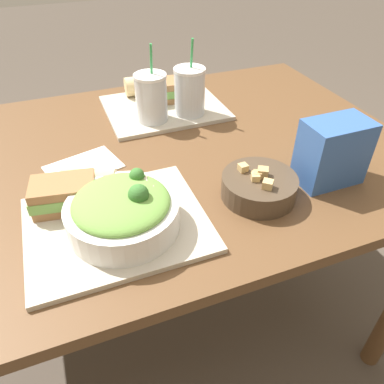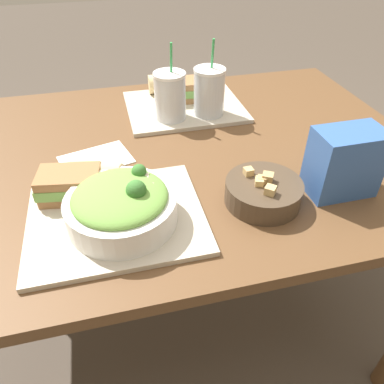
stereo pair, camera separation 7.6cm
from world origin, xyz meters
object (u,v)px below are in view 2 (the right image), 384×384
(soup_bowl, at_px, (263,191))
(salad_bowl, at_px, (122,205))
(napkin_folded, at_px, (96,160))
(drink_cup_red, at_px, (209,93))
(baguette_far, at_px, (164,84))
(drink_cup_dark, at_px, (170,97))
(sandwich_far, at_px, (191,89))
(baguette_near, at_px, (97,175))
(sandwich_near, at_px, (70,185))
(chip_bag, at_px, (344,162))

(soup_bowl, bearing_deg, salad_bowl, -179.66)
(soup_bowl, bearing_deg, napkin_folded, 143.94)
(salad_bowl, height_order, drink_cup_red, drink_cup_red)
(soup_bowl, bearing_deg, baguette_far, 99.91)
(drink_cup_dark, xyz_separation_m, napkin_folded, (-0.23, -0.17, -0.08))
(napkin_folded, bearing_deg, sandwich_far, 41.39)
(baguette_near, distance_m, sandwich_far, 0.52)
(salad_bowl, relative_size, sandwich_near, 1.51)
(soup_bowl, height_order, baguette_near, baguette_near)
(sandwich_near, bearing_deg, baguette_far, 68.66)
(salad_bowl, distance_m, drink_cup_red, 0.52)
(baguette_near, height_order, chip_bag, chip_bag)
(sandwich_near, bearing_deg, baguette_near, 31.79)
(baguette_near, height_order, drink_cup_red, drink_cup_red)
(soup_bowl, distance_m, napkin_folded, 0.44)
(drink_cup_red, bearing_deg, soup_bowl, -89.49)
(salad_bowl, bearing_deg, napkin_folded, 100.30)
(chip_bag, bearing_deg, soup_bowl, 178.84)
(soup_bowl, relative_size, sandwich_near, 1.14)
(salad_bowl, distance_m, napkin_folded, 0.27)
(salad_bowl, xyz_separation_m, sandwich_near, (-0.10, 0.11, -0.01))
(sandwich_near, distance_m, baguette_far, 0.59)
(drink_cup_red, bearing_deg, napkin_folded, -154.54)
(chip_bag, xyz_separation_m, napkin_folded, (-0.54, 0.26, -0.07))
(salad_bowl, xyz_separation_m, drink_cup_red, (0.30, 0.43, 0.02))
(baguette_far, bearing_deg, salad_bowl, 165.58)
(salad_bowl, distance_m, baguette_far, 0.65)
(drink_cup_red, bearing_deg, salad_bowl, -125.41)
(soup_bowl, relative_size, baguette_near, 1.28)
(baguette_far, xyz_separation_m, chip_bag, (0.29, -0.62, 0.03))
(salad_bowl, relative_size, sandwich_far, 1.65)
(soup_bowl, xyz_separation_m, baguette_far, (-0.11, 0.61, 0.01))
(salad_bowl, xyz_separation_m, sandwich_far, (0.28, 0.54, -0.01))
(drink_cup_red, bearing_deg, baguette_near, -139.49)
(salad_bowl, relative_size, chip_bag, 1.46)
(drink_cup_dark, height_order, drink_cup_red, drink_cup_red)
(chip_bag, bearing_deg, napkin_folded, 153.81)
(sandwich_near, xyz_separation_m, chip_bag, (0.59, -0.11, 0.03))
(sandwich_near, relative_size, drink_cup_dark, 0.67)
(salad_bowl, distance_m, baguette_near, 0.14)
(sandwich_far, bearing_deg, chip_bag, -64.03)
(drink_cup_dark, height_order, chip_bag, drink_cup_dark)
(sandwich_near, relative_size, drink_cup_red, 0.66)
(drink_cup_dark, bearing_deg, chip_bag, -54.34)
(soup_bowl, distance_m, drink_cup_red, 0.43)
(soup_bowl, xyz_separation_m, drink_cup_dark, (-0.12, 0.42, 0.05))
(baguette_far, distance_m, drink_cup_dark, 0.19)
(salad_bowl, xyz_separation_m, baguette_far, (0.20, 0.61, -0.01))
(chip_bag, height_order, napkin_folded, chip_bag)
(soup_bowl, relative_size, sandwich_far, 1.24)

